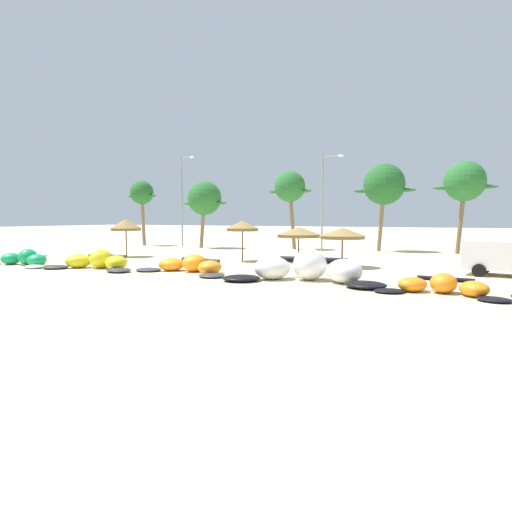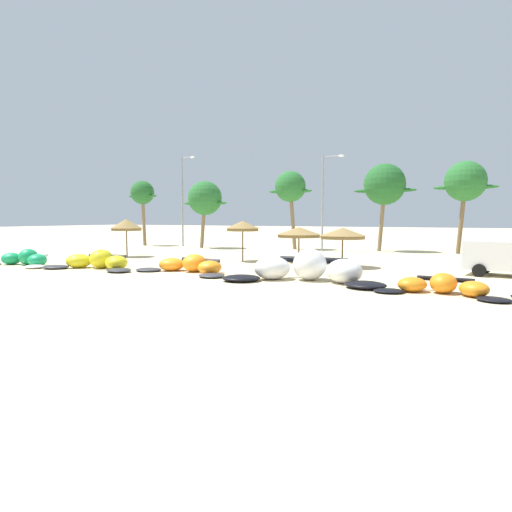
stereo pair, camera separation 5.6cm
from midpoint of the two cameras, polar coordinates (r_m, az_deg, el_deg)
The scene contains 18 objects.
ground_plane at distance 24.92m, azimuth -9.46°, elevation -2.33°, with size 260.00×260.00×0.00m, color beige.
kite_far_left at distance 32.94m, azimuth -27.10°, elevation -0.35°, with size 5.66×2.53×1.06m.
kite_left at distance 29.01m, azimuth -19.30°, elevation -0.66°, with size 6.50×3.23×1.14m.
kite_left_of_center at distance 25.83m, azimuth -8.28°, elevation -1.19°, with size 6.46×3.33×1.01m.
kite_center at distance 22.18m, azimuth 6.38°, elevation -1.62°, with size 8.21×4.04×1.55m.
kite_right_of_center at distance 19.85m, azimuth 22.21°, elevation -3.51°, with size 5.36×2.63×0.83m.
beach_umbrella_near_van at distance 37.21m, azimuth -16.01°, elevation 3.77°, with size 2.44×2.44×2.97m.
beach_umbrella_middle at distance 32.13m, azimuth -1.76°, elevation 3.78°, with size 2.35×2.35×2.86m.
beach_umbrella_near_palms at distance 31.28m, azimuth 5.31°, elevation 2.99°, with size 3.06×3.06×2.44m.
beach_umbrella_outermost at distance 28.70m, azimuth 10.71°, elevation 2.82°, with size 2.86×2.86×2.46m.
parked_van at distance 27.13m, azimuth 29.26°, elevation 0.01°, with size 4.90×2.76×1.84m.
palm_leftmost at distance 52.07m, azimuth -14.12°, elevation 7.57°, with size 3.87×2.58×7.13m.
palm_left at distance 46.56m, azimuth -6.51°, elevation 7.15°, with size 5.15×3.43×6.76m.
palm_left_of_gap at distance 44.69m, azimuth 4.23°, elevation 8.54°, with size 4.50×3.00×7.58m.
palm_center_left at distance 43.50m, azimuth 15.70°, elevation 8.56°, with size 5.63×3.76×7.98m.
palm_center_right at distance 42.58m, azimuth 24.63°, elevation 8.41°, with size 5.08×3.39×7.83m.
lamppost_west at distance 49.24m, azimuth -9.18°, elevation 7.33°, with size 1.69×0.24×9.50m.
lamppost_west_center at distance 42.32m, azimuth 8.48°, elevation 7.28°, with size 2.06×0.24×8.72m.
Camera 1 is at (14.61, -19.95, 3.08)m, focal length 31.97 mm.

